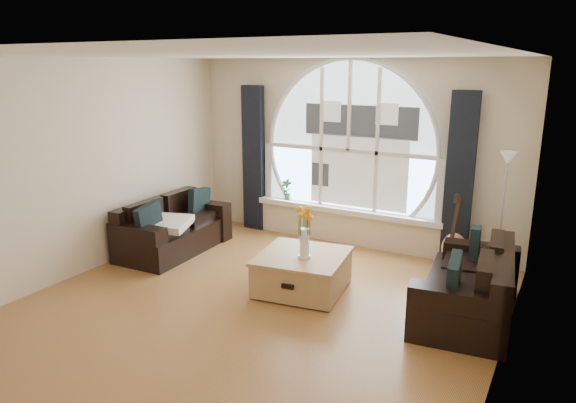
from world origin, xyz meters
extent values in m
cube|color=brown|center=(0.00, 0.00, 0.00)|extent=(5.00, 5.50, 0.01)
cube|color=silver|center=(0.00, 0.00, 2.70)|extent=(5.00, 5.50, 0.01)
cube|color=beige|center=(0.00, 2.75, 1.35)|extent=(5.00, 0.01, 2.70)
cube|color=beige|center=(-2.50, 0.00, 1.35)|extent=(0.01, 5.50, 2.70)
cube|color=beige|center=(2.50, 0.00, 1.35)|extent=(0.01, 5.50, 2.70)
cube|color=silver|center=(2.20, 0.00, 2.35)|extent=(0.92, 5.50, 0.72)
cube|color=silver|center=(0.00, 2.72, 1.62)|extent=(2.60, 0.06, 2.15)
cube|color=white|center=(0.00, 2.65, 0.51)|extent=(2.90, 0.22, 0.08)
cube|color=white|center=(0.00, 2.69, 1.62)|extent=(2.76, 0.08, 2.15)
cube|color=silver|center=(0.15, 2.71, 1.50)|extent=(1.70, 0.02, 1.50)
cube|color=black|center=(-1.60, 2.63, 1.15)|extent=(0.35, 0.12, 2.30)
cube|color=black|center=(1.60, 2.63, 1.15)|extent=(0.35, 0.12, 2.30)
cube|color=black|center=(-2.01, 1.15, 0.40)|extent=(0.90, 1.70, 0.74)
cube|color=black|center=(2.06, 1.14, 0.40)|extent=(1.03, 1.77, 0.75)
cube|color=#A87E49|center=(0.23, 0.84, 0.24)|extent=(1.13, 1.13, 0.49)
cube|color=silver|center=(-1.87, 0.89, 0.50)|extent=(0.69, 0.69, 0.10)
cube|color=white|center=(0.29, 0.76, 0.84)|extent=(0.24, 0.24, 0.70)
cube|color=#B2B2B2|center=(2.18, 2.43, 0.80)|extent=(0.24, 0.24, 1.60)
cube|color=brown|center=(1.66, 2.33, 0.53)|extent=(0.42, 0.34, 1.06)
imported|color=#1E6023|center=(-1.01, 2.65, 0.71)|extent=(0.18, 0.13, 0.33)
camera|label=1|loc=(2.90, -4.27, 2.61)|focal=32.56mm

